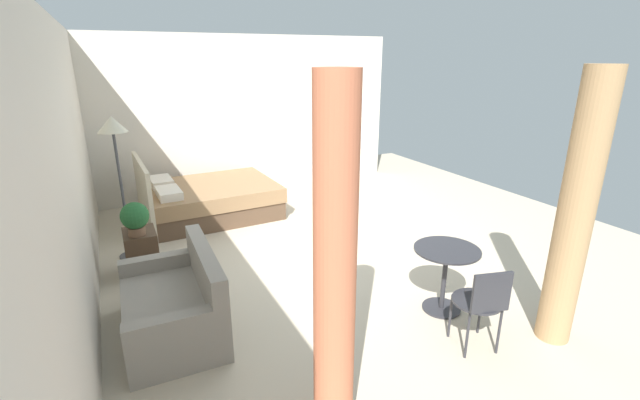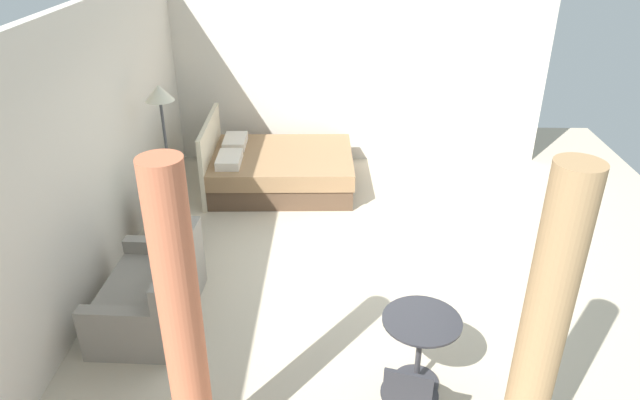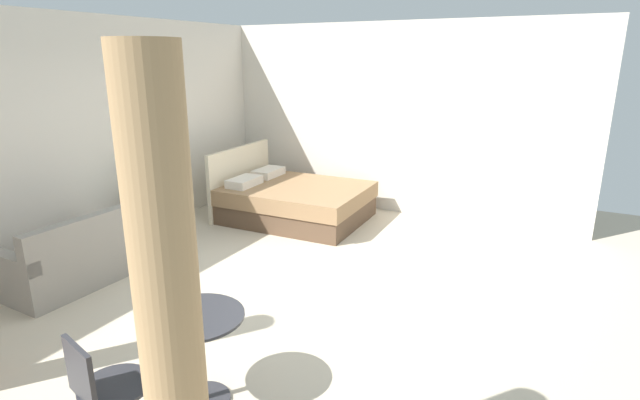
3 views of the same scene
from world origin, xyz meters
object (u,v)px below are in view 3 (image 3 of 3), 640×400
potted_plant (147,187)px  cafe_chair_near_window (101,384)px  nightstand (158,221)px  vase (160,193)px  couch (72,260)px  bed (293,200)px  floor_lamp (173,120)px  balcony_table (198,342)px

potted_plant → cafe_chair_near_window: (-2.80, -2.55, -0.24)m
nightstand → vase: size_ratio=3.05×
couch → nightstand: 1.43m
nightstand → potted_plant: (-0.10, 0.02, 0.48)m
bed → nightstand: (-1.61, 1.14, -0.02)m
couch → bed: bearing=-17.5°
potted_plant → vase: potted_plant is taller
nightstand → potted_plant: size_ratio=1.35×
potted_plant → vase: size_ratio=2.27×
bed → nightstand: 1.97m
bed → nightstand: size_ratio=3.95×
floor_lamp → balcony_table: floor_lamp is taller
bed → vase: 1.93m
bed → balcony_table: 4.16m
vase → balcony_table: bearing=-130.8°
bed → balcony_table: bed is taller
balcony_table → floor_lamp: bearing=45.2°
nightstand → balcony_table: balcony_table is taller
bed → cafe_chair_near_window: (-4.51, -1.39, 0.22)m
nightstand → balcony_table: size_ratio=0.78×
nightstand → cafe_chair_near_window: 3.85m
floor_lamp → cafe_chair_near_window: floor_lamp is taller
nightstand → vase: vase is taller
balcony_table → cafe_chair_near_window: 0.68m
potted_plant → balcony_table: 3.47m
vase → nightstand: bearing=-161.4°
nightstand → cafe_chair_near_window: cafe_chair_near_window is taller
vase → cafe_chair_near_window: bearing=-139.6°
bed → floor_lamp: floor_lamp is taller
balcony_table → bed: bearing=22.1°
couch → floor_lamp: 2.35m
couch → nightstand: couch is taller
nightstand → bed: bearing=-35.2°
balcony_table → vase: bearing=49.2°
vase → floor_lamp: floor_lamp is taller
bed → floor_lamp: 2.07m
potted_plant → cafe_chair_near_window: 3.79m
potted_plant → floor_lamp: (0.64, 0.08, 0.79)m
potted_plant → vase: (0.22, 0.02, -0.13)m
balcony_table → cafe_chair_near_window: cafe_chair_near_window is taller
bed → floor_lamp: bearing=130.8°
potted_plant → balcony_table: potted_plant is taller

